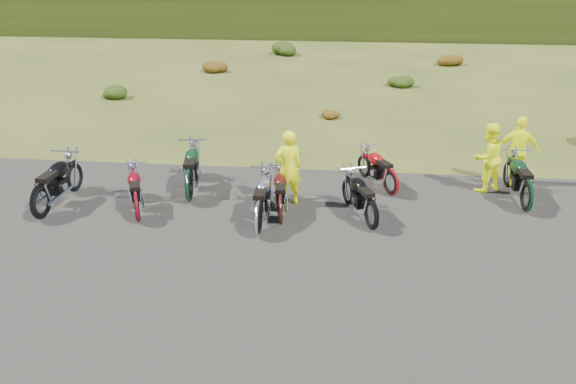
# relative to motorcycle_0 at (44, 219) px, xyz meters

# --- Properties ---
(ground) EXTENTS (300.00, 300.00, 0.00)m
(ground) POSITION_rel_motorcycle_0_xyz_m (6.34, -0.43, 0.00)
(ground) COLOR #384216
(ground) RESTS_ON ground
(gravel_pad) EXTENTS (20.00, 12.00, 0.04)m
(gravel_pad) POSITION_rel_motorcycle_0_xyz_m (6.34, -2.43, 0.00)
(gravel_pad) COLOR black
(gravel_pad) RESTS_ON ground
(hill_slope) EXTENTS (300.00, 45.97, 9.37)m
(hill_slope) POSITION_rel_motorcycle_0_xyz_m (6.34, 49.57, 0.00)
(hill_slope) COLOR #2F4015
(hill_slope) RESTS_ON ground
(shrub_1) EXTENTS (1.03, 1.03, 0.61)m
(shrub_1) POSITION_rel_motorcycle_0_xyz_m (-2.76, 10.87, 0.31)
(shrub_1) COLOR #1B330C
(shrub_1) RESTS_ON ground
(shrub_2) EXTENTS (1.30, 1.30, 0.77)m
(shrub_2) POSITION_rel_motorcycle_0_xyz_m (0.14, 16.17, 0.38)
(shrub_2) COLOR #602B0C
(shrub_2) RESTS_ON ground
(shrub_3) EXTENTS (1.56, 1.56, 0.92)m
(shrub_3) POSITION_rel_motorcycle_0_xyz_m (3.04, 21.47, 0.46)
(shrub_3) COLOR #1B330C
(shrub_3) RESTS_ON ground
(shrub_4) EXTENTS (0.77, 0.77, 0.45)m
(shrub_4) POSITION_rel_motorcycle_0_xyz_m (5.94, 8.77, 0.23)
(shrub_4) COLOR #602B0C
(shrub_4) RESTS_ON ground
(shrub_5) EXTENTS (1.03, 1.03, 0.61)m
(shrub_5) POSITION_rel_motorcycle_0_xyz_m (8.84, 14.07, 0.31)
(shrub_5) COLOR #1B330C
(shrub_5) RESTS_ON ground
(shrub_6) EXTENTS (1.30, 1.30, 0.77)m
(shrub_6) POSITION_rel_motorcycle_0_xyz_m (11.74, 19.37, 0.38)
(shrub_6) COLOR #602B0C
(shrub_6) RESTS_ON ground
(motorcycle_0) EXTENTS (0.83, 2.26, 1.17)m
(motorcycle_0) POSITION_rel_motorcycle_0_xyz_m (0.00, 0.00, 0.00)
(motorcycle_0) COLOR black
(motorcycle_0) RESTS_ON ground
(motorcycle_1) EXTENTS (1.30, 2.01, 1.00)m
(motorcycle_1) POSITION_rel_motorcycle_0_xyz_m (2.13, 0.07, 0.00)
(motorcycle_1) COLOR maroon
(motorcycle_1) RESTS_ON ground
(motorcycle_2) EXTENTS (1.05, 2.28, 1.15)m
(motorcycle_2) POSITION_rel_motorcycle_0_xyz_m (2.97, 1.23, 0.00)
(motorcycle_2) COLOR #0E321B
(motorcycle_2) RESTS_ON ground
(motorcycle_3) EXTENTS (0.72, 2.09, 1.09)m
(motorcycle_3) POSITION_rel_motorcycle_0_xyz_m (4.84, -0.27, 0.00)
(motorcycle_3) COLOR silver
(motorcycle_3) RESTS_ON ground
(motorcycle_4) EXTENTS (0.85, 1.95, 0.99)m
(motorcycle_4) POSITION_rel_motorcycle_0_xyz_m (5.23, 0.27, 0.00)
(motorcycle_4) COLOR #430E0B
(motorcycle_4) RESTS_ON ground
(motorcycle_5) EXTENTS (1.33, 2.04, 1.02)m
(motorcycle_5) POSITION_rel_motorcycle_0_xyz_m (7.17, 0.21, 0.00)
(motorcycle_5) COLOR black
(motorcycle_5) RESTS_ON ground
(motorcycle_6) EXTENTS (1.45, 1.93, 0.98)m
(motorcycle_6) POSITION_rel_motorcycle_0_xyz_m (7.68, 2.07, 0.00)
(motorcycle_6) COLOR #9C0B0E
(motorcycle_6) RESTS_ON ground
(motorcycle_7) EXTENTS (0.77, 2.12, 1.10)m
(motorcycle_7) POSITION_rel_motorcycle_0_xyz_m (10.66, 1.46, 0.00)
(motorcycle_7) COLOR black
(motorcycle_7) RESTS_ON ground
(person_middle) EXTENTS (0.76, 0.64, 1.77)m
(person_middle) POSITION_rel_motorcycle_0_xyz_m (5.29, 1.32, 0.89)
(person_middle) COLOR #F4FD0D
(person_middle) RESTS_ON ground
(person_right_a) EXTENTS (1.04, 0.99, 1.70)m
(person_right_a) POSITION_rel_motorcycle_0_xyz_m (9.97, 2.62, 0.85)
(person_right_a) COLOR #F4FD0D
(person_right_a) RESTS_ON ground
(person_right_b) EXTENTS (1.06, 0.57, 1.73)m
(person_right_b) POSITION_rel_motorcycle_0_xyz_m (10.84, 3.19, 0.86)
(person_right_b) COLOR #F4FD0D
(person_right_b) RESTS_ON ground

